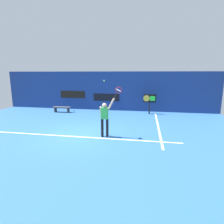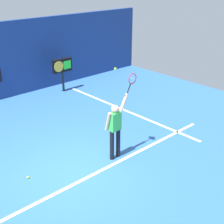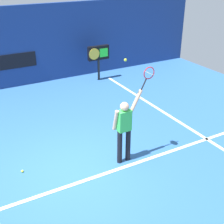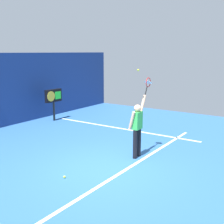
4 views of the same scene
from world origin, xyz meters
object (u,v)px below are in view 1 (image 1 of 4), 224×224
at_px(water_bottle, 74,111).
at_px(spare_ball, 65,129).
at_px(tennis_racket, 118,91).
at_px(scoreboard_clock, 150,99).
at_px(tennis_player, 105,117).
at_px(court_bench, 62,108).
at_px(tennis_ball, 104,81).

height_order(water_bottle, spare_ball, water_bottle).
bearing_deg(water_bottle, tennis_racket, -50.49).
distance_m(scoreboard_clock, spare_ball, 6.99).
relative_size(tennis_player, spare_ball, 28.60).
bearing_deg(tennis_player, court_bench, 131.96).
bearing_deg(tennis_racket, water_bottle, 129.51).
bearing_deg(tennis_player, scoreboard_clock, 69.20).
bearing_deg(court_bench, water_bottle, 0.00).
xyz_separation_m(tennis_player, tennis_racket, (0.65, -0.00, 1.28)).
bearing_deg(water_bottle, spare_ball, -74.95).
height_order(tennis_player, scoreboard_clock, tennis_player).
bearing_deg(court_bench, tennis_player, -48.04).
distance_m(court_bench, water_bottle, 1.06).
bearing_deg(spare_ball, tennis_racket, -14.33).
relative_size(tennis_ball, water_bottle, 0.28).
distance_m(tennis_racket, tennis_ball, 0.80).
height_order(tennis_player, spare_ball, tennis_player).
height_order(tennis_racket, scoreboard_clock, tennis_racket).
xyz_separation_m(tennis_ball, court_bench, (-4.68, 5.23, -2.40)).
bearing_deg(scoreboard_clock, water_bottle, -173.93).
bearing_deg(court_bench, scoreboard_clock, 5.17).
bearing_deg(tennis_ball, tennis_racket, 0.55).
distance_m(tennis_player, scoreboard_clock, 6.26).
xyz_separation_m(scoreboard_clock, court_bench, (-6.92, -0.63, -0.82)).
height_order(tennis_racket, water_bottle, tennis_racket).
height_order(tennis_ball, court_bench, tennis_ball).
bearing_deg(tennis_player, tennis_racket, -0.37).
relative_size(scoreboard_clock, court_bench, 1.08).
height_order(scoreboard_clock, spare_ball, scoreboard_clock).
distance_m(tennis_ball, spare_ball, 3.74).
bearing_deg(tennis_player, spare_ball, 162.21).
relative_size(tennis_player, court_bench, 1.39).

